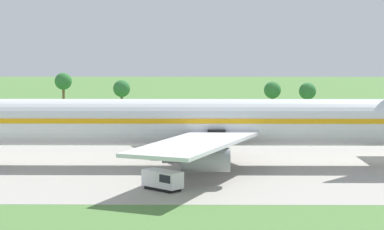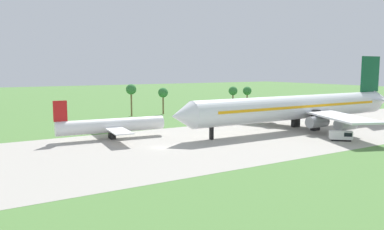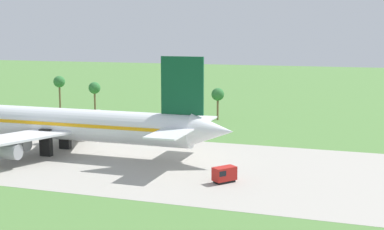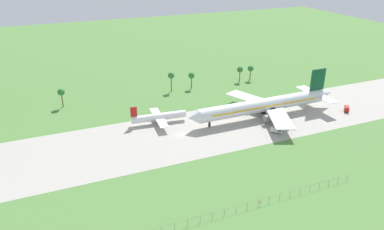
{
  "view_description": "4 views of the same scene",
  "coord_description": "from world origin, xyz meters",
  "views": [
    {
      "loc": [
        42.84,
        -93.11,
        16.33
      ],
      "look_at": [
        41.94,
        2.08,
        7.1
      ],
      "focal_mm": 65.0,
      "sensor_mm": 36.0,
      "label": 1
    },
    {
      "loc": [
        -33.8,
        -69.41,
        16.43
      ],
      "look_at": [
        8.89,
        2.08,
        6.1
      ],
      "focal_mm": 35.0,
      "sensor_mm": 36.0,
      "label": 2
    },
    {
      "loc": [
        106.53,
        -91.52,
        24.78
      ],
      "look_at": [
        75.0,
        2.08,
        9.31
      ],
      "focal_mm": 50.0,
      "sensor_mm": 36.0,
      "label": 3
    },
    {
      "loc": [
        -52.61,
        -134.95,
        73.76
      ],
      "look_at": [
        6.88,
        5.0,
        6.0
      ],
      "focal_mm": 35.0,
      "sensor_mm": 36.0,
      "label": 4
    }
  ],
  "objects": [
    {
      "name": "regional_aircraft",
      "position": [
        -5.55,
        15.04,
        3.11
      ],
      "size": [
        25.58,
        23.03,
        9.43
      ],
      "color": "white",
      "rests_on": "ground_plane"
    },
    {
      "name": "palm_tree_row",
      "position": [
        24.08,
        52.41,
        7.8
      ],
      "size": [
        113.62,
        3.6,
        11.13
      ],
      "color": "brown",
      "rests_on": "ground_plane"
    },
    {
      "name": "ground_plane",
      "position": [
        0.0,
        0.0,
        0.0
      ],
      "size": [
        600.0,
        600.0,
        0.0
      ],
      "primitive_type": "plane",
      "color": "#517F3D"
    },
    {
      "name": "jet_airliner",
      "position": [
        43.67,
        2.08,
        6.05
      ],
      "size": [
        79.26,
        51.64,
        20.21
      ],
      "color": "white",
      "rests_on": "ground_plane"
    },
    {
      "name": "taxiway_strip",
      "position": [
        0.0,
        0.0,
        0.01
      ],
      "size": [
        320.0,
        44.0,
        0.02
      ],
      "color": "#A8A399",
      "rests_on": "ground_plane"
    },
    {
      "name": "fuel_truck",
      "position": [
        38.83,
        -14.6,
        1.24
      ],
      "size": [
        5.01,
        4.75,
        2.28
      ],
      "color": "black",
      "rests_on": "ground_plane"
    }
  ]
}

